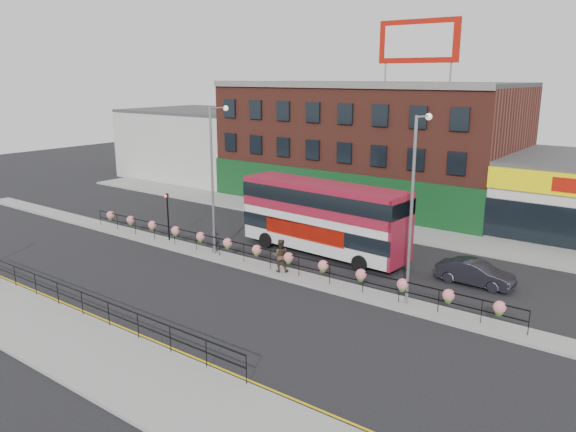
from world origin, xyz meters
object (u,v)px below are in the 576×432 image
Objects in this scene: pedestrian_a at (215,239)px; lamp_column_west at (215,168)px; pedestrian_b at (280,255)px; car at (475,273)px; lamp_column_east at (414,195)px; double_decker_bus at (323,211)px.

pedestrian_a is 4.52m from lamp_column_west.
lamp_column_west reaches higher than pedestrian_b.
car is 15.99m from lamp_column_west.
car is 6.87m from lamp_column_east.
lamp_column_east is at bearing 160.38° from car.
lamp_column_east is at bearing -81.10° from pedestrian_a.
lamp_column_west is (-5.26, 0.38, 4.36)m from pedestrian_b.
car is at bearing 2.93° from double_decker_bus.
double_decker_bus is at bearing 151.89° from lamp_column_east.
lamp_column_east is at bearing -0.41° from lamp_column_west.
lamp_column_east is (-1.65, -4.61, 4.83)m from car.
double_decker_bus is 2.80× the size of car.
lamp_column_west reaches higher than double_decker_bus.
lamp_column_west is 12.92m from lamp_column_east.
pedestrian_a is 0.18× the size of lamp_column_west.
lamp_column_west is at bearing 179.59° from lamp_column_east.
lamp_column_west is at bearing -101.10° from pedestrian_a.
lamp_column_east reaches higher than double_decker_bus.
lamp_column_east is (7.72, -4.13, 2.73)m from double_decker_bus.
pedestrian_b is at bearing -4.12° from lamp_column_west.
double_decker_bus is at bearing 37.80° from lamp_column_west.
pedestrian_b is at bearing 117.81° from car.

